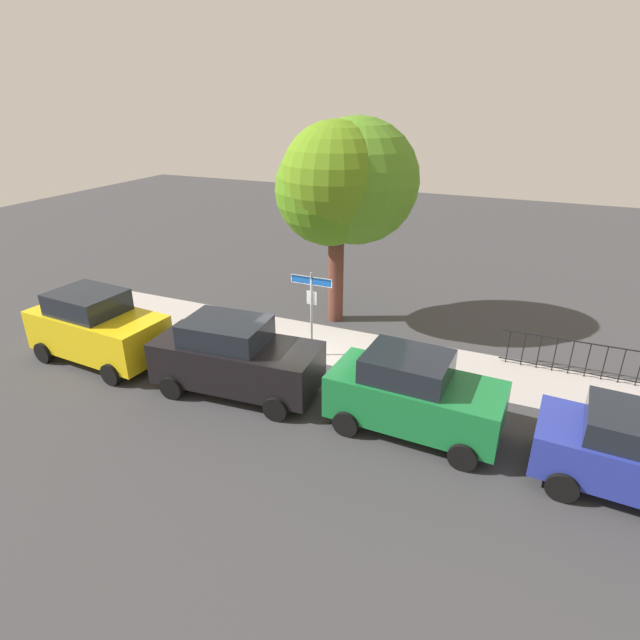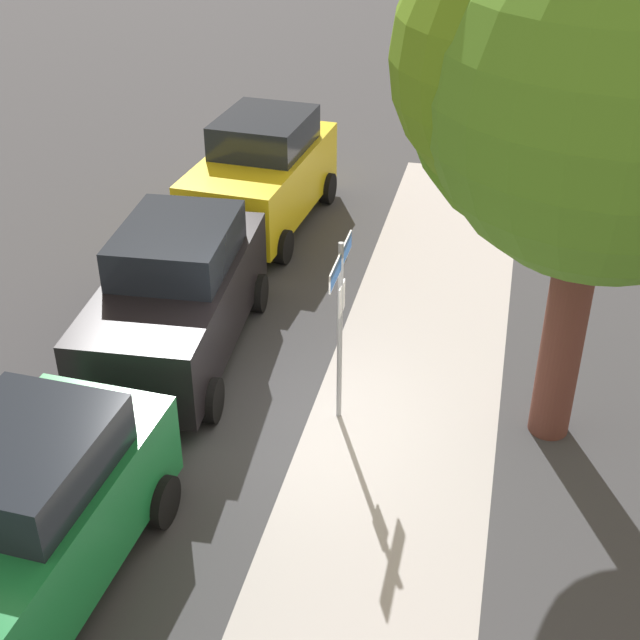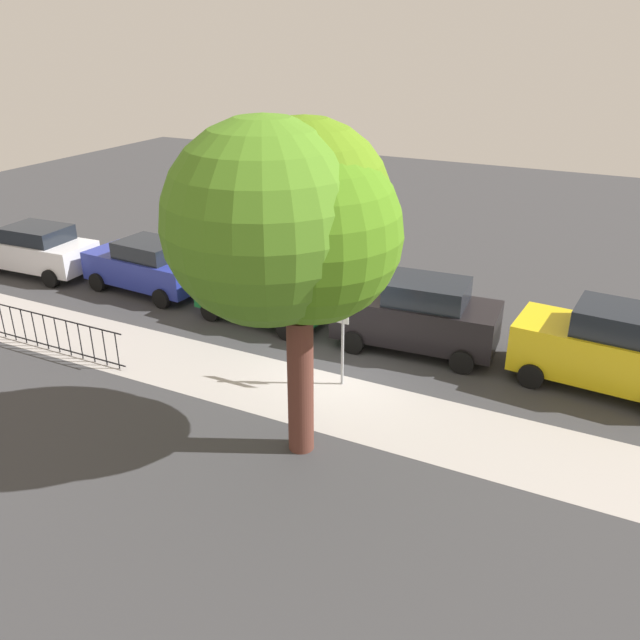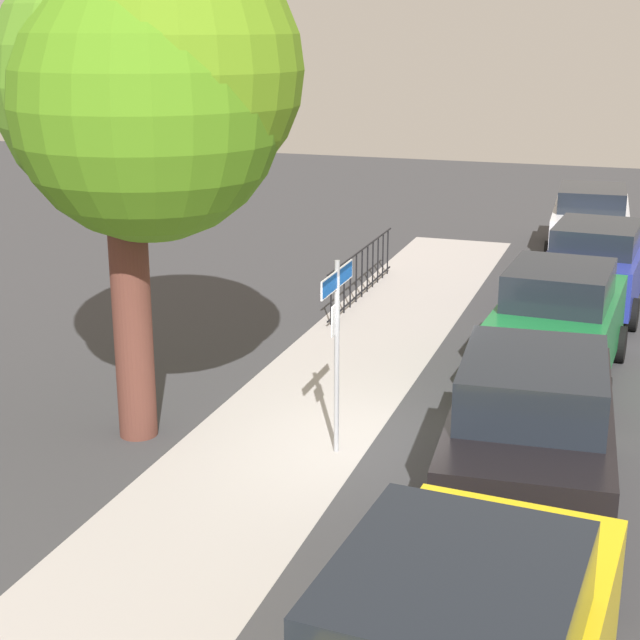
{
  "view_description": "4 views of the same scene",
  "coord_description": "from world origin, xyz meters",
  "px_view_note": "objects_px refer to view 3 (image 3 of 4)",
  "views": [
    {
      "loc": [
        5.6,
        -12.5,
        7.48
      ],
      "look_at": [
        0.17,
        0.13,
        1.37
      ],
      "focal_mm": 28.71,
      "sensor_mm": 36.0,
      "label": 1
    },
    {
      "loc": [
        9.41,
        2.36,
        7.62
      ],
      "look_at": [
        -0.47,
        0.07,
        1.39
      ],
      "focal_mm": 49.35,
      "sensor_mm": 36.0,
      "label": 2
    },
    {
      "loc": [
        -6.14,
        13.54,
        8.26
      ],
      "look_at": [
        0.48,
        0.22,
        1.56
      ],
      "focal_mm": 36.61,
      "sensor_mm": 36.0,
      "label": 3
    },
    {
      "loc": [
        -12.05,
        -3.35,
        5.66
      ],
      "look_at": [
        0.35,
        0.83,
        1.69
      ],
      "focal_mm": 54.88,
      "sensor_mm": 36.0,
      "label": 4
    }
  ],
  "objects_px": {
    "street_sign": "(343,315)",
    "car_white": "(35,249)",
    "car_black": "(418,315)",
    "car_blue": "(147,265)",
    "car_green": "(265,290)",
    "shade_tree": "(290,222)",
    "car_yellow": "(605,348)"
  },
  "relations": [
    {
      "from": "car_yellow",
      "to": "car_green",
      "type": "distance_m",
      "value": 9.6
    },
    {
      "from": "street_sign",
      "to": "car_white",
      "type": "height_order",
      "value": "street_sign"
    },
    {
      "from": "car_blue",
      "to": "car_white",
      "type": "relative_size",
      "value": 0.95
    },
    {
      "from": "car_green",
      "to": "car_white",
      "type": "bearing_deg",
      "value": 3.57
    },
    {
      "from": "shade_tree",
      "to": "car_white",
      "type": "distance_m",
      "value": 14.86
    },
    {
      "from": "street_sign",
      "to": "car_blue",
      "type": "height_order",
      "value": "street_sign"
    },
    {
      "from": "street_sign",
      "to": "car_black",
      "type": "bearing_deg",
      "value": -110.59
    },
    {
      "from": "car_yellow",
      "to": "car_blue",
      "type": "distance_m",
      "value": 14.4
    },
    {
      "from": "shade_tree",
      "to": "car_blue",
      "type": "height_order",
      "value": "shade_tree"
    },
    {
      "from": "car_white",
      "to": "car_green",
      "type": "bearing_deg",
      "value": 177.98
    },
    {
      "from": "car_white",
      "to": "car_black",
      "type": "bearing_deg",
      "value": 178.31
    },
    {
      "from": "car_black",
      "to": "car_white",
      "type": "bearing_deg",
      "value": -2.98
    },
    {
      "from": "car_blue",
      "to": "shade_tree",
      "type": "bearing_deg",
      "value": 151.49
    },
    {
      "from": "car_green",
      "to": "car_blue",
      "type": "bearing_deg",
      "value": -0.8
    },
    {
      "from": "car_yellow",
      "to": "car_white",
      "type": "distance_m",
      "value": 19.2
    },
    {
      "from": "shade_tree",
      "to": "car_yellow",
      "type": "xyz_separation_m",
      "value": [
        -5.79,
        -5.35,
        -3.8
      ]
    },
    {
      "from": "street_sign",
      "to": "shade_tree",
      "type": "height_order",
      "value": "shade_tree"
    },
    {
      "from": "street_sign",
      "to": "car_blue",
      "type": "relative_size",
      "value": 0.62
    },
    {
      "from": "street_sign",
      "to": "car_black",
      "type": "distance_m",
      "value": 3.03
    },
    {
      "from": "car_black",
      "to": "car_blue",
      "type": "xyz_separation_m",
      "value": [
        9.6,
        -0.17,
        -0.12
      ]
    },
    {
      "from": "car_black",
      "to": "car_green",
      "type": "xyz_separation_m",
      "value": [
        4.8,
        0.14,
        -0.04
      ]
    },
    {
      "from": "car_yellow",
      "to": "car_green",
      "type": "bearing_deg",
      "value": 5.38
    },
    {
      "from": "car_black",
      "to": "car_white",
      "type": "xyz_separation_m",
      "value": [
        14.4,
        0.25,
        -0.12
      ]
    },
    {
      "from": "shade_tree",
      "to": "car_green",
      "type": "distance_m",
      "value": 7.49
    },
    {
      "from": "car_blue",
      "to": "car_green",
      "type": "bearing_deg",
      "value": -179.79
    },
    {
      "from": "shade_tree",
      "to": "car_black",
      "type": "height_order",
      "value": "shade_tree"
    },
    {
      "from": "car_blue",
      "to": "car_white",
      "type": "bearing_deg",
      "value": 8.94
    },
    {
      "from": "car_black",
      "to": "car_white",
      "type": "relative_size",
      "value": 0.99
    },
    {
      "from": "street_sign",
      "to": "car_green",
      "type": "xyz_separation_m",
      "value": [
        3.78,
        -2.58,
        -0.91
      ]
    },
    {
      "from": "car_blue",
      "to": "car_white",
      "type": "height_order",
      "value": "car_blue"
    },
    {
      "from": "shade_tree",
      "to": "car_green",
      "type": "bearing_deg",
      "value": -53.5
    },
    {
      "from": "car_black",
      "to": "car_green",
      "type": "bearing_deg",
      "value": -2.33
    }
  ]
}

